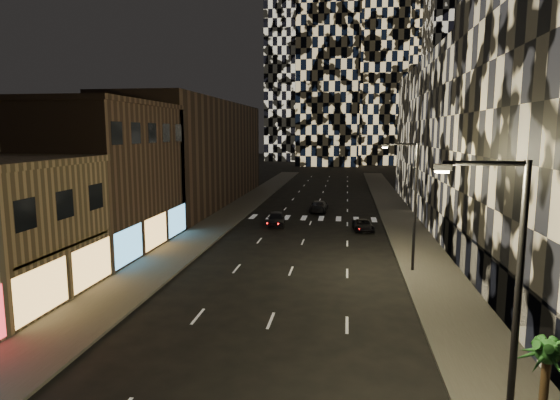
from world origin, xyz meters
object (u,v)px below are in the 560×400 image
(car_dark_midlane, at_px, (276,219))
(streetlight_far, at_px, (412,198))
(car_dark_oncoming, at_px, (319,206))
(streetlight_near, at_px, (509,297))
(palm_tree, at_px, (547,361))
(car_dark_rightlane, at_px, (363,225))

(car_dark_midlane, bearing_deg, streetlight_far, -58.14)
(car_dark_midlane, bearing_deg, car_dark_oncoming, 60.49)
(car_dark_midlane, bearing_deg, streetlight_near, -77.80)
(car_dark_midlane, relative_size, palm_tree, 1.17)
(streetlight_near, relative_size, palm_tree, 2.36)
(streetlight_near, bearing_deg, streetlight_far, 90.00)
(streetlight_near, xyz_separation_m, car_dark_oncoming, (-7.85, 44.39, -4.64))
(streetlight_far, relative_size, palm_tree, 2.36)
(palm_tree, bearing_deg, car_dark_midlane, 110.93)
(streetlight_near, xyz_separation_m, streetlight_far, (0.00, 20.00, 0.00))
(streetlight_near, height_order, palm_tree, streetlight_near)
(streetlight_near, xyz_separation_m, palm_tree, (1.33, 0.49, -2.05))
(streetlight_far, bearing_deg, car_dark_midlane, 128.39)
(car_dark_rightlane, distance_m, palm_tree, 33.58)
(palm_tree, bearing_deg, streetlight_near, -159.99)
(car_dark_oncoming, distance_m, palm_tree, 44.93)
(car_dark_midlane, height_order, palm_tree, palm_tree)
(streetlight_near, distance_m, palm_tree, 2.49)
(streetlight_far, height_order, car_dark_rightlane, streetlight_far)
(car_dark_midlane, bearing_deg, car_dark_rightlane, -14.46)
(car_dark_midlane, relative_size, car_dark_rightlane, 1.10)
(streetlight_near, relative_size, car_dark_rightlane, 2.22)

